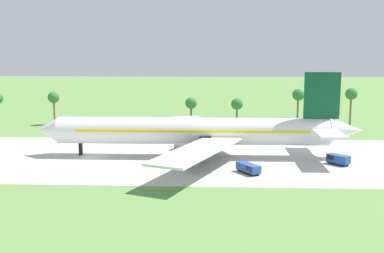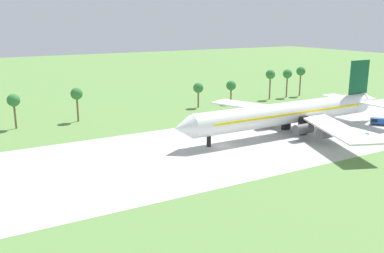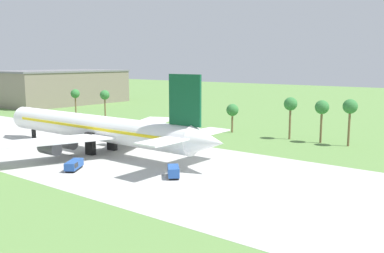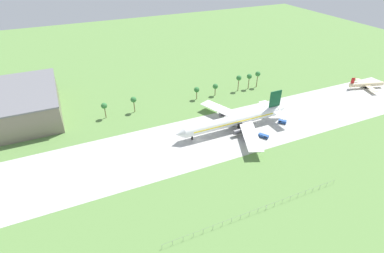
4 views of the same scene
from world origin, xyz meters
name	(u,v)px [view 4 (image 4 of 4)]	position (x,y,z in m)	size (l,w,h in m)	color
ground_plane	(198,140)	(0.00, 0.00, 0.00)	(600.00, 600.00, 0.00)	#5B8442
taxiway_strip	(198,140)	(0.00, 0.00, 0.01)	(320.00, 44.00, 0.02)	#B2B2AD
jet_airliner	(235,120)	(23.54, 1.63, 5.57)	(70.99, 59.75, 18.51)	white
regional_aircraft	(366,84)	(138.03, 9.98, 2.82)	(25.00, 22.76, 8.57)	beige
baggage_tug	(282,122)	(51.87, -4.64, 1.13)	(4.56, 4.68, 2.06)	black
fuel_truck	(264,136)	(33.34, -12.65, 1.02)	(4.62, 5.65, 1.84)	black
perimeter_fence	(258,210)	(0.00, -55.00, 1.45)	(80.10, 0.10, 2.10)	slate
no_stopping_sign	(266,208)	(3.74, -55.31, 1.05)	(0.44, 0.08, 1.68)	gray
terminal_building	(26,103)	(-82.68, 66.85, 8.29)	(36.72, 61.20, 16.56)	slate
palm_tree_row	(203,87)	(24.34, 44.17, 8.24)	(112.02, 3.60, 11.77)	brown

